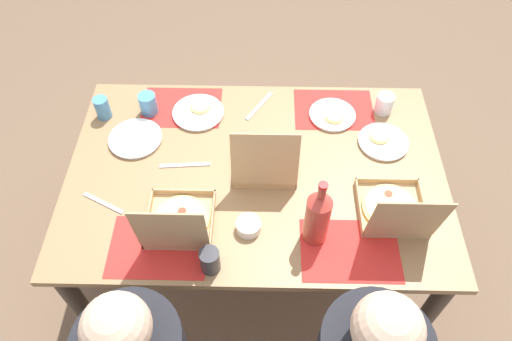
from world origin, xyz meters
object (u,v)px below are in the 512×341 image
at_px(plate_near_left, 198,112).
at_px(plate_far_left, 332,115).
at_px(pizza_box_corner_left, 265,162).
at_px(cup_dark, 148,104).
at_px(condiment_bowl, 249,226).
at_px(cup_red, 384,104).
at_px(pizza_box_edge_far, 394,210).
at_px(pizza_box_center, 179,222).
at_px(plate_near_right, 136,139).
at_px(plate_middle, 383,141).
at_px(cup_spare, 210,260).
at_px(cup_clear_right, 102,108).
at_px(soda_bottle, 317,217).

distance_m(plate_near_left, plate_far_left, 0.61).
bearing_deg(pizza_box_corner_left, cup_dark, -31.36).
distance_m(plate_near_left, condiment_bowl, 0.65).
bearing_deg(plate_far_left, condiment_bowl, 58.80).
height_order(pizza_box_corner_left, cup_red, pizza_box_corner_left).
height_order(pizza_box_edge_far, condiment_bowl, pizza_box_edge_far).
distance_m(pizza_box_center, plate_near_right, 0.51).
xyz_separation_m(plate_middle, cup_spare, (0.70, 0.60, 0.04)).
distance_m(cup_clear_right, condiment_bowl, 0.89).
bearing_deg(condiment_bowl, pizza_box_center, 0.54).
bearing_deg(plate_far_left, pizza_box_center, 44.03).
xyz_separation_m(cup_red, cup_spare, (0.72, 0.80, 0.01)).
height_order(plate_middle, cup_spare, cup_spare).
xyz_separation_m(pizza_box_edge_far, cup_clear_right, (1.22, -0.52, 0.01)).
xyz_separation_m(soda_bottle, condiment_bowl, (0.24, -0.02, -0.11)).
bearing_deg(cup_clear_right, plate_near_right, 139.13).
distance_m(plate_near_right, plate_middle, 1.07).
relative_size(soda_bottle, cup_red, 3.59).
relative_size(plate_near_right, cup_dark, 2.31).
bearing_deg(cup_red, cup_spare, 47.85).
xyz_separation_m(plate_near_right, soda_bottle, (-0.75, 0.46, 0.12)).
bearing_deg(cup_spare, cup_dark, -66.20).
bearing_deg(pizza_box_edge_far, cup_dark, -28.24).
xyz_separation_m(pizza_box_edge_far, plate_near_right, (1.05, -0.37, -0.04)).
height_order(pizza_box_center, plate_far_left, pizza_box_center).
xyz_separation_m(cup_dark, condiment_bowl, (-0.47, 0.61, -0.03)).
bearing_deg(pizza_box_edge_far, plate_far_left, -70.80).
xyz_separation_m(plate_near_left, condiment_bowl, (-0.25, 0.61, 0.01)).
xyz_separation_m(pizza_box_corner_left, plate_near_left, (0.30, -0.31, -0.04)).
xyz_separation_m(plate_far_left, cup_spare, (0.49, 0.76, 0.04)).
bearing_deg(soda_bottle, condiment_bowl, -5.71).
bearing_deg(pizza_box_edge_far, cup_clear_right, -23.00).
bearing_deg(soda_bottle, cup_clear_right, -33.56).
height_order(cup_red, cup_spare, cup_spare).
relative_size(pizza_box_center, soda_bottle, 0.88).
height_order(cup_red, condiment_bowl, cup_red).
relative_size(pizza_box_edge_far, plate_near_right, 1.27).
xyz_separation_m(plate_far_left, cup_dark, (0.83, -0.01, 0.04)).
bearing_deg(pizza_box_center, plate_near_left, -91.20).
distance_m(pizza_box_center, soda_bottle, 0.51).
relative_size(plate_far_left, plate_middle, 0.97).
height_order(cup_clear_right, cup_red, cup_clear_right).
xyz_separation_m(cup_red, condiment_bowl, (0.60, 0.64, -0.02)).
relative_size(plate_near_right, plate_middle, 1.07).
relative_size(pizza_box_center, cup_spare, 2.79).
relative_size(pizza_box_corner_left, cup_dark, 2.91).
distance_m(plate_near_right, cup_spare, 0.71).
bearing_deg(condiment_bowl, plate_middle, -141.97).
xyz_separation_m(cup_clear_right, condiment_bowl, (-0.67, 0.58, -0.03)).
height_order(pizza_box_center, plate_near_right, pizza_box_center).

